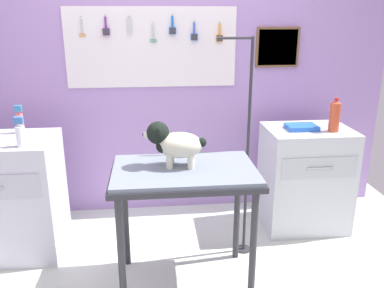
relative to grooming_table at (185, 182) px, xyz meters
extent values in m
cube|color=#A784C6|center=(-0.10, 1.15, 0.42)|extent=(4.00, 0.06, 2.30)
cube|color=white|center=(-0.17, 1.11, 0.74)|extent=(1.42, 0.02, 0.65)
cylinder|color=gray|center=(-0.73, 1.10, 0.99)|extent=(0.01, 0.02, 0.01)
cube|color=silver|center=(-0.73, 1.09, 0.92)|extent=(0.01, 0.00, 0.11)
cube|color=silver|center=(-0.72, 1.09, 0.92)|extent=(0.01, 0.00, 0.11)
torus|color=orange|center=(-0.74, 1.09, 0.85)|extent=(0.03, 0.01, 0.03)
torus|color=orange|center=(-0.72, 1.09, 0.85)|extent=(0.03, 0.01, 0.03)
cylinder|color=gray|center=(-0.54, 1.10, 1.00)|extent=(0.01, 0.02, 0.01)
cylinder|color=#6F308F|center=(-0.54, 1.09, 0.94)|extent=(0.02, 0.02, 0.09)
cube|color=#6F308F|center=(-0.54, 1.09, 0.87)|extent=(0.06, 0.02, 0.06)
cube|color=#333338|center=(-0.54, 1.08, 0.87)|extent=(0.05, 0.01, 0.05)
cylinder|color=gray|center=(-0.35, 1.10, 0.99)|extent=(0.01, 0.02, 0.01)
cube|color=silver|center=(-0.35, 1.09, 0.92)|extent=(0.03, 0.01, 0.13)
cylinder|color=gray|center=(-0.16, 1.10, 0.94)|extent=(0.01, 0.02, 0.01)
cube|color=silver|center=(-0.16, 1.09, 0.87)|extent=(0.01, 0.00, 0.11)
cube|color=silver|center=(-0.15, 1.09, 0.87)|extent=(0.01, 0.00, 0.11)
torus|color=#3C8C61|center=(-0.17, 1.09, 0.80)|extent=(0.03, 0.01, 0.03)
torus|color=#3C8C61|center=(-0.15, 1.09, 0.80)|extent=(0.03, 0.01, 0.03)
cylinder|color=gray|center=(0.00, 1.10, 1.01)|extent=(0.01, 0.02, 0.01)
cylinder|color=blue|center=(0.00, 1.09, 0.95)|extent=(0.02, 0.02, 0.09)
cube|color=blue|center=(0.00, 1.09, 0.88)|extent=(0.06, 0.02, 0.06)
cube|color=#333338|center=(0.00, 1.08, 0.88)|extent=(0.05, 0.01, 0.05)
cylinder|color=gray|center=(0.18, 1.10, 0.96)|extent=(0.01, 0.02, 0.01)
cylinder|color=blue|center=(0.18, 1.09, 0.90)|extent=(0.02, 0.02, 0.09)
cube|color=blue|center=(0.18, 1.09, 0.83)|extent=(0.06, 0.02, 0.06)
cube|color=#333338|center=(0.18, 1.08, 0.83)|extent=(0.05, 0.01, 0.05)
cylinder|color=gray|center=(0.39, 1.10, 0.94)|extent=(0.01, 0.02, 0.01)
cylinder|color=gold|center=(0.39, 1.09, 0.89)|extent=(0.02, 0.02, 0.09)
cube|color=gold|center=(0.39, 1.09, 0.82)|extent=(0.06, 0.02, 0.06)
cube|color=#333338|center=(0.39, 1.08, 0.82)|extent=(0.05, 0.01, 0.05)
cube|color=brown|center=(0.90, 1.11, 0.74)|extent=(0.38, 0.02, 0.34)
cube|color=tan|center=(0.90, 1.10, 0.74)|extent=(0.34, 0.01, 0.30)
cylinder|color=#2D2D33|center=(-0.40, -0.24, -0.35)|extent=(0.04, 0.04, 0.76)
cylinder|color=#2D2D33|center=(0.40, -0.24, -0.35)|extent=(0.04, 0.04, 0.76)
cylinder|color=#2D2D33|center=(-0.40, 0.24, -0.35)|extent=(0.04, 0.04, 0.76)
cylinder|color=#2D2D33|center=(0.40, 0.24, -0.35)|extent=(0.04, 0.04, 0.76)
cube|color=#2D2D33|center=(0.00, 0.00, 0.05)|extent=(0.92, 0.59, 0.03)
cube|color=slate|center=(0.00, 0.00, 0.08)|extent=(0.89, 0.57, 0.03)
cylinder|color=#2D2D33|center=(0.48, 0.32, -0.72)|extent=(0.11, 0.11, 0.01)
cylinder|color=#2D2D33|center=(0.48, 0.32, 0.07)|extent=(0.02, 0.02, 1.60)
cylinder|color=#2D2D33|center=(0.36, 0.32, 0.86)|extent=(0.24, 0.02, 0.02)
cylinder|color=beige|center=(-0.09, 0.01, 0.14)|extent=(0.04, 0.04, 0.10)
cylinder|color=beige|center=(-0.08, 0.09, 0.14)|extent=(0.04, 0.04, 0.10)
cylinder|color=beige|center=(0.04, -0.02, 0.14)|extent=(0.04, 0.04, 0.10)
cylinder|color=beige|center=(0.05, 0.07, 0.14)|extent=(0.04, 0.04, 0.10)
ellipsoid|color=beige|center=(-0.02, 0.04, 0.23)|extent=(0.31, 0.23, 0.16)
ellipsoid|color=black|center=(-0.12, 0.05, 0.22)|extent=(0.12, 0.14, 0.09)
sphere|color=black|center=(-0.16, 0.06, 0.31)|extent=(0.14, 0.14, 0.14)
ellipsoid|color=beige|center=(-0.22, 0.07, 0.29)|extent=(0.07, 0.06, 0.05)
sphere|color=black|center=(-0.25, 0.07, 0.29)|extent=(0.02, 0.02, 0.02)
ellipsoid|color=black|center=(-0.15, 0.00, 0.32)|extent=(0.05, 0.04, 0.08)
ellipsoid|color=black|center=(-0.13, 0.12, 0.32)|extent=(0.05, 0.04, 0.08)
sphere|color=black|center=(0.11, 0.01, 0.25)|extent=(0.06, 0.06, 0.06)
cube|color=silver|center=(-1.30, 0.51, -0.28)|extent=(0.80, 0.56, 0.89)
cube|color=silver|center=(1.07, 0.67, -0.30)|extent=(0.68, 0.52, 0.86)
cube|color=#B8BEC4|center=(1.07, 0.41, -0.11)|extent=(0.60, 0.01, 0.17)
cylinder|color=#99999E|center=(1.07, 0.40, -0.11)|extent=(0.20, 0.02, 0.02)
cylinder|color=white|center=(-1.07, 0.33, 0.23)|extent=(0.06, 0.06, 0.14)
cylinder|color=white|center=(-1.07, 0.33, 0.31)|extent=(0.03, 0.03, 0.02)
cube|color=#3B72B9|center=(-1.07, 0.33, 0.34)|extent=(0.06, 0.03, 0.04)
cylinder|color=#D36367|center=(-1.17, 0.67, 0.23)|extent=(0.05, 0.05, 0.14)
cylinder|color=#D36367|center=(-1.17, 0.67, 0.32)|extent=(0.02, 0.02, 0.02)
cube|color=teal|center=(-1.17, 0.67, 0.35)|extent=(0.05, 0.03, 0.04)
cylinder|color=#BD4628|center=(1.23, 0.58, 0.24)|extent=(0.08, 0.08, 0.23)
cone|color=#BD4628|center=(1.23, 0.58, 0.36)|extent=(0.08, 0.08, 0.02)
cylinder|color=red|center=(1.23, 0.58, 0.39)|extent=(0.03, 0.03, 0.02)
cube|color=blue|center=(1.00, 0.66, 0.15)|extent=(0.24, 0.18, 0.04)
camera|label=1|loc=(-0.20, -2.33, 1.01)|focal=37.56mm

